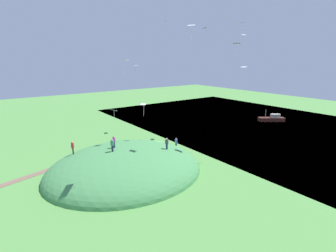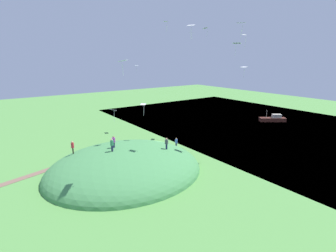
{
  "view_description": "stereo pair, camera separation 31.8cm",
  "coord_description": "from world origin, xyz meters",
  "views": [
    {
      "loc": [
        22.84,
        33.31,
        14.94
      ],
      "look_at": [
        0.18,
        2.32,
        4.92
      ],
      "focal_mm": 28.04,
      "sensor_mm": 36.0,
      "label": 1
    },
    {
      "loc": [
        22.58,
        33.5,
        14.94
      ],
      "look_at": [
        0.18,
        2.32,
        4.92
      ],
      "focal_mm": 28.04,
      "sensor_mm": 36.0,
      "label": 2
    }
  ],
  "objects": [
    {
      "name": "grass_hill",
      "position": [
        8.04,
        3.26,
        0.0
      ],
      "size": [
        21.3,
        18.77,
        6.47
      ],
      "primitive_type": "ellipsoid",
      "color": "#43864A",
      "rests_on": "ground_plane"
    },
    {
      "name": "kite_10",
      "position": [
        -6.93,
        9.01,
        19.33
      ],
      "size": [
        1.43,
        1.41,
        2.26
      ],
      "color": "white"
    },
    {
      "name": "person_watching_kites",
      "position": [
        2.77,
        5.58,
        3.69
      ],
      "size": [
        0.6,
        0.6,
        1.61
      ],
      "rotation": [
        0.0,
        0.0,
        5.79
      ],
      "color": "#22284F",
      "rests_on": "grass_hill"
    },
    {
      "name": "person_on_hilltop",
      "position": [
        -2.11,
        1.42,
        1.77
      ],
      "size": [
        0.54,
        0.54,
        1.64
      ],
      "rotation": [
        0.0,
        0.0,
        1.98
      ],
      "color": "#262F4E",
      "rests_on": "grass_hill"
    },
    {
      "name": "ground_plane",
      "position": [
        0.0,
        0.0,
        0.0
      ],
      "size": [
        160.0,
        160.0,
        0.0
      ],
      "primitive_type": "plane",
      "color": "#508C41"
    },
    {
      "name": "kite_0",
      "position": [
        -5.99,
        0.06,
        18.72
      ],
      "size": [
        0.72,
        0.51,
        1.11
      ],
      "color": "silver"
    },
    {
      "name": "kite_11",
      "position": [
        -11.91,
        -3.02,
        20.03
      ],
      "size": [
        1.34,
        1.3,
        1.61
      ],
      "color": "white"
    },
    {
      "name": "kite_9",
      "position": [
        3.11,
        0.07,
        8.11
      ],
      "size": [
        0.94,
        0.99,
        1.86
      ],
      "color": "white"
    },
    {
      "name": "lake_water",
      "position": [
        -29.0,
        0.0,
        -0.2
      ],
      "size": [
        48.02,
        80.0,
        0.4
      ],
      "primitive_type": "cube",
      "color": "#334D6A",
      "rests_on": "ground_plane"
    },
    {
      "name": "boat_on_lake",
      "position": [
        -34.09,
        -1.77,
        0.63
      ],
      "size": [
        5.86,
        4.91,
        2.82
      ],
      "rotation": [
        0.0,
        0.0,
        2.51
      ],
      "color": "#462017",
      "rests_on": "lake_water"
    },
    {
      "name": "kite_5",
      "position": [
        -8.95,
        6.82,
        16.94
      ],
      "size": [
        1.25,
        1.38,
        1.86
      ],
      "color": "white"
    },
    {
      "name": "person_walking_path",
      "position": [
        8.99,
        2.07,
        4.19
      ],
      "size": [
        0.47,
        0.47,
        1.62
      ],
      "rotation": [
        0.0,
        0.0,
        3.12
      ],
      "color": "#202745",
      "rests_on": "grass_hill"
    },
    {
      "name": "kite_4",
      "position": [
        -3.5,
        -13.42,
        13.39
      ],
      "size": [
        0.99,
        1.21,
        1.35
      ],
      "color": "white"
    },
    {
      "name": "kite_8",
      "position": [
        -11.67,
        5.93,
        18.17
      ],
      "size": [
        0.82,
        0.69,
        1.9
      ],
      "color": "silver"
    },
    {
      "name": "dirt_path",
      "position": [
        19.7,
        -2.36,
        0.02
      ],
      "size": [
        13.87,
        4.82,
        0.04
      ],
      "primitive_type": "cube",
      "rotation": [
        0.0,
        0.0,
        0.27
      ],
      "color": "brown",
      "rests_on": "ground_plane"
    },
    {
      "name": "kite_7",
      "position": [
        0.31,
        7.33,
        18.72
      ],
      "size": [
        1.01,
        1.11,
        1.66
      ],
      "color": "white"
    },
    {
      "name": "kite_1",
      "position": [
        10.55,
        9.07,
        14.61
      ],
      "size": [
        1.35,
        1.41,
        1.57
      ],
      "color": "white"
    },
    {
      "name": "person_near_shore",
      "position": [
        13.53,
        -1.1,
        3.49
      ],
      "size": [
        0.38,
        0.38,
        1.83
      ],
      "rotation": [
        0.0,
        0.0,
        1.57
      ],
      "color": "black",
      "rests_on": "grass_hill"
    },
    {
      "name": "kite_2",
      "position": [
        -3.86,
        -3.91,
        20.53
      ],
      "size": [
        0.75,
        0.66,
        1.69
      ],
      "color": "silver"
    },
    {
      "name": "kite_3",
      "position": [
        7.62,
        -0.68,
        7.7
      ],
      "size": [
        0.88,
        1.11,
        1.93
      ],
      "color": "white"
    },
    {
      "name": "kite_6",
      "position": [
        -7.86,
        9.28,
        13.61
      ],
      "size": [
        0.68,
        0.95,
        1.55
      ],
      "color": "white"
    },
    {
      "name": "person_with_child",
      "position": [
        9.76,
        3.28,
        4.27
      ],
      "size": [
        0.6,
        0.6,
        1.72
      ],
      "rotation": [
        0.0,
        0.0,
        5.5
      ],
      "color": "#262C4E",
      "rests_on": "grass_hill"
    }
  ]
}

